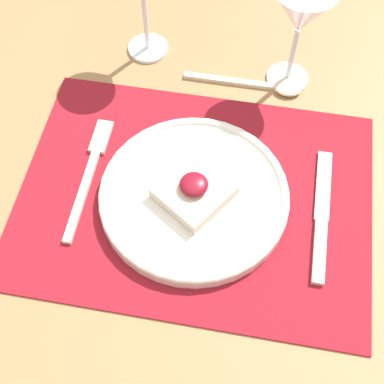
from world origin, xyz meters
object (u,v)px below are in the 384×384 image
Objects in this scene: knife at (321,223)px; wine_glass_near at (301,14)px; fork at (91,169)px; spoon at (268,85)px; dinner_plate at (192,195)px.

wine_glass_near reaches higher than knife.
fork is 1.09× the size of spoon.
dinner_plate reaches higher than knife.
wine_glass_near reaches higher than dinner_plate.
knife is 0.25m from spoon.
spoon is 0.13m from wine_glass_near.
dinner_plate is 0.24m from spoon.
fork is at bearing -139.35° from wine_glass_near.
fork is 0.33m from knife.
wine_glass_near is at bearing 103.82° from knife.
knife is (0.33, -0.03, 0.00)m from fork.
knife is (0.18, -0.01, -0.01)m from dinner_plate.
dinner_plate is 0.18m from knife.
dinner_plate is at bearing -113.01° from spoon.
fork is at bearing 174.00° from knife.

